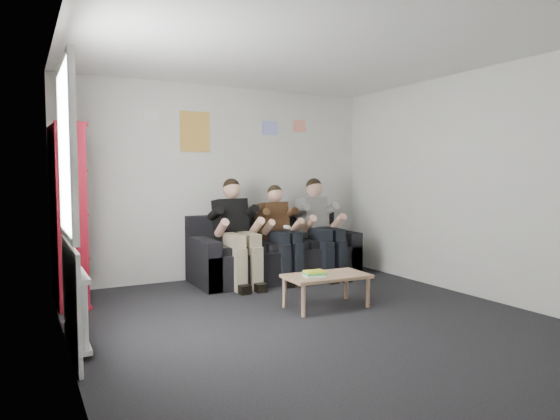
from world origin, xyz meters
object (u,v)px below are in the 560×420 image
at_px(coffee_table, 326,278).
at_px(person_middle, 281,233).
at_px(sofa, 274,255).
at_px(bookshelf, 69,215).
at_px(person_left, 237,233).
at_px(person_right, 321,228).

relative_size(coffee_table, person_middle, 0.69).
xyz_separation_m(sofa, coffee_table, (-0.21, -1.67, -0.00)).
bearing_deg(bookshelf, person_left, -4.99).
bearing_deg(person_right, coffee_table, -130.10).
relative_size(bookshelf, person_right, 1.43).
distance_m(person_left, person_middle, 0.65).
xyz_separation_m(coffee_table, person_right, (0.85, 1.46, 0.38)).
bearing_deg(person_right, person_left, 170.19).
height_order(person_left, person_right, person_left).
height_order(person_middle, person_right, person_right).
distance_m(sofa, person_left, 0.78).
height_order(sofa, person_right, person_right).
relative_size(bookshelf, person_middle, 1.53).
xyz_separation_m(coffee_table, person_left, (-0.44, 1.46, 0.38)).
bearing_deg(sofa, bookshelf, -176.86).
bearing_deg(person_middle, person_left, 173.48).
relative_size(coffee_table, person_left, 0.65).
distance_m(coffee_table, person_left, 1.57).
relative_size(coffee_table, person_right, 0.65).
distance_m(person_middle, person_right, 0.65).
height_order(sofa, person_left, person_left).
bearing_deg(person_left, sofa, 11.49).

